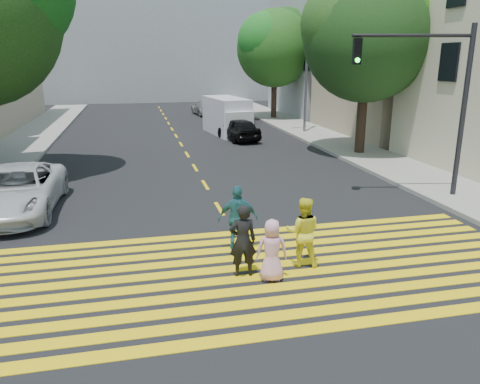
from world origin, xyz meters
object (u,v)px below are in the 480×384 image
object	(u,v)px
pedestrian_woman	(303,232)
traffic_signal	(434,89)
pedestrian_child	(272,250)
tree_right_near	(369,31)
pedestrian_man	(243,241)
pedestrian_extra	(238,218)
silver_car	(205,108)
dark_car_near	(238,129)
dark_car_parked	(241,114)
white_sedan	(16,190)
tree_right_far	(276,44)
white_van	(228,117)

from	to	relation	value
pedestrian_woman	traffic_signal	distance (m)	7.79
pedestrian_woman	pedestrian_child	world-z (taller)	pedestrian_woman
pedestrian_child	traffic_signal	size ratio (longest dim) A/B	0.24
tree_right_near	pedestrian_man	distance (m)	15.62
pedestrian_child	pedestrian_extra	bearing A→B (deg)	-69.11
tree_right_near	silver_car	bearing A→B (deg)	105.08
pedestrian_man	pedestrian_woman	size ratio (longest dim) A/B	1.01
dark_car_near	dark_car_parked	distance (m)	7.93
pedestrian_woman	white_sedan	distance (m)	9.22
tree_right_far	pedestrian_child	distance (m)	28.46
traffic_signal	pedestrian_man	bearing A→B (deg)	-136.55
pedestrian_extra	white_sedan	world-z (taller)	pedestrian_extra
pedestrian_man	white_van	bearing A→B (deg)	-97.33
pedestrian_man	white_van	xyz separation A→B (m)	(3.63, 19.75, 0.25)
pedestrian_man	pedestrian_child	size ratio (longest dim) A/B	1.19
tree_right_near	pedestrian_extra	distance (m)	14.42
white_sedan	dark_car_parked	distance (m)	22.49
pedestrian_woman	white_van	world-z (taller)	white_van
pedestrian_child	traffic_signal	distance (m)	8.84
pedestrian_man	traffic_signal	bearing A→B (deg)	-145.97
pedestrian_man	pedestrian_extra	world-z (taller)	pedestrian_extra
pedestrian_extra	traffic_signal	distance (m)	8.27
pedestrian_man	pedestrian_woman	distance (m)	1.49
tree_right_far	white_sedan	bearing A→B (deg)	-125.23
dark_car_near	white_sedan	bearing A→B (deg)	40.67
tree_right_far	white_sedan	world-z (taller)	tree_right_far
pedestrian_extra	dark_car_near	size ratio (longest dim) A/B	0.43
pedestrian_man	dark_car_near	xyz separation A→B (m)	(3.80, 17.43, -0.17)
silver_car	dark_car_parked	bearing A→B (deg)	104.73
pedestrian_man	dark_car_parked	world-z (taller)	pedestrian_man
tree_right_far	pedestrian_child	xyz separation A→B (m)	(-8.16, -26.80, -5.00)
pedestrian_child	tree_right_near	bearing A→B (deg)	-114.26
tree_right_near	pedestrian_child	world-z (taller)	tree_right_near
tree_right_near	dark_car_parked	bearing A→B (deg)	103.04
pedestrian_child	silver_car	world-z (taller)	pedestrian_child
tree_right_far	traffic_signal	distance (m)	22.17
tree_right_far	tree_right_near	bearing A→B (deg)	-89.62
dark_car_near	traffic_signal	size ratio (longest dim) A/B	0.67
silver_car	pedestrian_woman	bearing A→B (deg)	80.20
tree_right_near	pedestrian_woman	distance (m)	14.65
silver_car	white_van	world-z (taller)	white_van
white_sedan	pedestrian_extra	bearing A→B (deg)	-34.58
pedestrian_extra	white_sedan	size ratio (longest dim) A/B	0.32
silver_car	traffic_signal	size ratio (longest dim) A/B	0.74
white_sedan	dark_car_parked	world-z (taller)	white_sedan
tree_right_near	traffic_signal	bearing A→B (deg)	-100.97
tree_right_near	dark_car_parked	distance (m)	14.60
pedestrian_child	pedestrian_extra	distance (m)	1.83
pedestrian_woman	dark_car_near	size ratio (longest dim) A/B	0.43
pedestrian_child	white_sedan	xyz separation A→B (m)	(-6.40, 6.18, 0.03)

